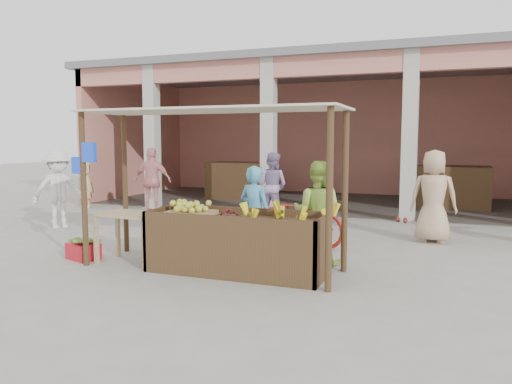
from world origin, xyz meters
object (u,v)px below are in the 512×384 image
at_px(fruit_stall, 237,245).
at_px(vendor_blue, 255,210).
at_px(side_table, 130,221).
at_px(vendor_green, 317,210).
at_px(motorcycle, 300,216).
at_px(red_crate, 83,251).

xyz_separation_m(fruit_stall, vendor_blue, (-0.04, 0.83, 0.41)).
bearing_deg(side_table, vendor_green, 24.11).
height_order(side_table, motorcycle, motorcycle).
xyz_separation_m(fruit_stall, vendor_green, (0.96, 0.95, 0.45)).
bearing_deg(red_crate, vendor_blue, 38.48).
xyz_separation_m(side_table, motorcycle, (2.12, 2.31, -0.13)).
bearing_deg(vendor_green, fruit_stall, 45.05).
bearing_deg(vendor_blue, vendor_green, -159.37).
distance_m(red_crate, vendor_green, 3.85).
distance_m(side_table, vendor_blue, 1.98).
height_order(fruit_stall, side_table, fruit_stall).
bearing_deg(side_table, motorcycle, 51.88).
height_order(fruit_stall, vendor_blue, vendor_blue).
distance_m(vendor_blue, vendor_green, 1.00).
relative_size(vendor_blue, motorcycle, 0.82).
xyz_separation_m(fruit_stall, side_table, (-1.82, -0.04, 0.25)).
bearing_deg(red_crate, motorcycle, 57.37).
distance_m(fruit_stall, vendor_green, 1.42).
distance_m(red_crate, motorcycle, 3.84).
xyz_separation_m(side_table, vendor_blue, (1.78, 0.87, 0.16)).
bearing_deg(red_crate, fruit_stall, 21.25).
bearing_deg(vendor_green, red_crate, 16.97).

